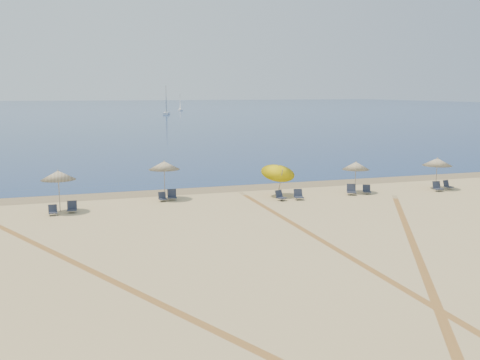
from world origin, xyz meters
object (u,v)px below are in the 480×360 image
object	(u,v)px
sailboat_1	(166,106)
sailboat_2	(180,105)
umbrella_1	(58,175)
chair_1	(53,211)
chair_2	(72,207)
chair_6	(299,195)
chair_7	(351,190)
umbrella_4	(356,166)
chair_3	(162,197)
umbrella_2	(164,165)
umbrella_3	(278,170)
chair_8	(367,190)
chair_10	(448,185)
umbrella_5	(437,162)
chair_4	(172,195)
chair_5	(280,196)
chair_9	(437,187)

from	to	relation	value
sailboat_1	sailboat_2	bearing A→B (deg)	87.84
umbrella_1	sailboat_1	xyz separation A→B (m)	(29.40, 134.46, 0.48)
chair_1	chair_2	size ratio (longest dim) A/B	0.88
chair_6	chair_7	xyz separation A→B (m)	(4.25, 0.44, 0.02)
umbrella_4	chair_6	world-z (taller)	umbrella_4
chair_7	umbrella_1	bearing A→B (deg)	-156.88
chair_7	chair_3	bearing A→B (deg)	-163.14
umbrella_4	umbrella_2	bearing A→B (deg)	172.67
umbrella_2	chair_2	distance (m)	6.73
umbrella_2	chair_7	world-z (taller)	umbrella_2
umbrella_4	chair_6	size ratio (longest dim) A/B	3.02
umbrella_3	chair_1	world-z (taller)	umbrella_3
umbrella_4	chair_7	distance (m)	1.88
chair_6	sailboat_2	xyz separation A→B (m)	(24.87, 167.50, 1.64)
chair_6	umbrella_1	bearing A→B (deg)	-174.20
umbrella_2	chair_8	xyz separation A→B (m)	(14.03, -2.46, -2.02)
umbrella_4	chair_10	world-z (taller)	umbrella_4
umbrella_2	sailboat_1	bearing A→B (deg)	80.28
umbrella_3	chair_7	bearing A→B (deg)	-12.05
umbrella_4	sailboat_2	bearing A→B (deg)	83.16
umbrella_2	chair_3	size ratio (longest dim) A/B	4.30
umbrella_1	sailboat_2	distance (m)	171.35
chair_2	chair_8	bearing A→B (deg)	3.00
umbrella_5	chair_1	bearing A→B (deg)	-179.07
chair_3	umbrella_3	bearing A→B (deg)	-8.44
chair_4	chair_10	world-z (taller)	chair_4
chair_3	chair_8	bearing A→B (deg)	-10.84
umbrella_4	chair_5	distance (m)	6.49
chair_5	sailboat_2	distance (m)	169.42
chair_4	chair_9	xyz separation A→B (m)	(19.09, -2.70, -0.00)
chair_3	sailboat_1	size ratio (longest dim) A/B	0.07
chair_5	chair_8	size ratio (longest dim) A/B	1.06
chair_8	umbrella_2	bearing A→B (deg)	-168.84
chair_4	chair_7	world-z (taller)	chair_7
chair_7	sailboat_2	bearing A→B (deg)	107.48
chair_10	chair_9	bearing A→B (deg)	-172.23
umbrella_4	chair_3	xyz separation A→B (m)	(-13.77, 1.08, -1.68)
chair_10	sailboat_1	size ratio (longest dim) A/B	0.08
chair_7	chair_8	world-z (taller)	chair_7
umbrella_4	chair_4	distance (m)	13.25
chair_2	chair_10	world-z (taller)	chair_2
umbrella_3	chair_3	size ratio (longest dim) A/B	4.19
umbrella_1	chair_10	world-z (taller)	umbrella_1
umbrella_2	chair_7	xyz separation A→B (m)	(12.82, -2.41, -1.98)
chair_1	sailboat_2	distance (m)	172.15
chair_10	chair_3	bearing A→B (deg)	161.35
chair_4	chair_8	world-z (taller)	chair_4
chair_3	chair_6	world-z (taller)	chair_6
chair_2	chair_9	distance (m)	25.53
chair_2	chair_7	world-z (taller)	chair_7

